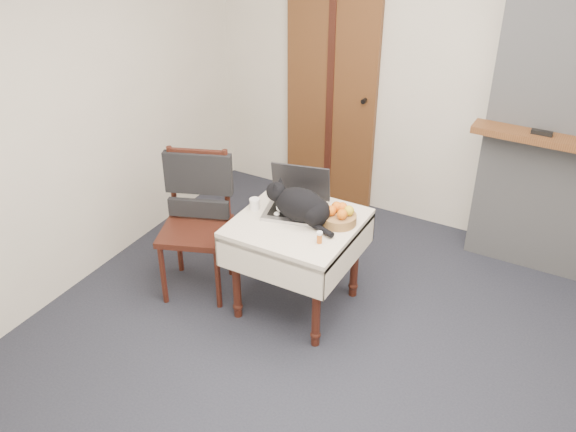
# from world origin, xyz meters

# --- Properties ---
(ground) EXTENTS (4.50, 4.50, 0.00)m
(ground) POSITION_xyz_m (0.00, 0.00, 0.00)
(ground) COLOR black
(ground) RESTS_ON ground
(room_shell) EXTENTS (4.52, 4.01, 2.61)m
(room_shell) POSITION_xyz_m (0.00, 0.46, 1.76)
(room_shell) COLOR beige
(room_shell) RESTS_ON ground
(door) EXTENTS (0.82, 0.10, 2.00)m
(door) POSITION_xyz_m (-1.20, 1.97, 1.00)
(door) COLOR brown
(door) RESTS_ON ground
(side_table) EXTENTS (0.78, 0.78, 0.70)m
(side_table) POSITION_xyz_m (-0.70, 0.44, 0.59)
(side_table) COLOR #3D1510
(side_table) RESTS_ON ground
(laptop) EXTENTS (0.47, 0.43, 0.30)m
(laptop) POSITION_xyz_m (-0.77, 0.56, 0.77)
(laptop) COLOR #B7B7BC
(laptop) RESTS_ON side_table
(cat) EXTENTS (0.54, 0.23, 0.26)m
(cat) POSITION_xyz_m (-0.67, 0.45, 0.81)
(cat) COLOR black
(cat) RESTS_ON side_table
(cream_jar) EXTENTS (0.07, 0.07, 0.08)m
(cream_jar) POSITION_xyz_m (-1.02, 0.43, 0.74)
(cream_jar) COLOR white
(cream_jar) RESTS_ON side_table
(pill_bottle) EXTENTS (0.04, 0.04, 0.08)m
(pill_bottle) POSITION_xyz_m (-0.45, 0.27, 0.74)
(pill_bottle) COLOR #B45516
(pill_bottle) RESTS_ON side_table
(fruit_basket) EXTENTS (0.23, 0.23, 0.13)m
(fruit_basket) POSITION_xyz_m (-0.44, 0.54, 0.75)
(fruit_basket) COLOR olive
(fruit_basket) RESTS_ON side_table
(desk_clutter) EXTENTS (0.15, 0.04, 0.01)m
(desk_clutter) POSITION_xyz_m (-0.55, 0.52, 0.70)
(desk_clutter) COLOR black
(desk_clutter) RESTS_ON side_table
(chair) EXTENTS (0.60, 0.59, 1.04)m
(chair) POSITION_xyz_m (-1.46, 0.37, 0.66)
(chair) COLOR #3D1510
(chair) RESTS_ON ground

